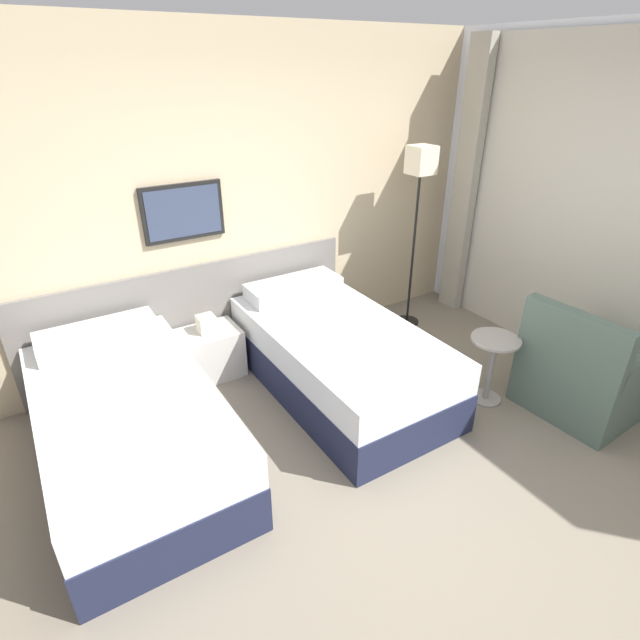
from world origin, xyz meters
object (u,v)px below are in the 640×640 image
Objects in this scene: nightstand at (210,352)px; floor_lamp at (419,181)px; armchair at (583,375)px; side_table at (492,358)px; bed_near_door at (130,426)px; bed_near_window at (338,356)px.

nightstand is 2.41m from floor_lamp.
floor_lamp is 2.14m from armchair.
floor_lamp reaches higher than side_table.
bed_near_door is 3.47× the size of nightstand.
bed_near_door is 3.29m from armchair.
bed_near_door is at bearing -138.13° from nightstand.
bed_near_window is 1.80m from floor_lamp.
bed_near_window is 1.11× the size of floor_lamp.
nightstand is (0.82, 0.73, -0.07)m from bed_near_door.
bed_near_door is 2.15× the size of armchair.
bed_near_window is 1.87m from armchair.
armchair is at bearing -84.52° from floor_lamp.
floor_lamp is at bearing 11.34° from bed_near_door.
floor_lamp is (2.07, -0.15, 1.22)m from nightstand.
floor_lamp is 1.75m from side_table.
floor_lamp reaches higher than nightstand.
floor_lamp is at bearing -4.26° from nightstand.
bed_near_door is 1.10m from nightstand.
nightstand is (-0.82, 0.73, -0.07)m from bed_near_window.
bed_near_window is (1.64, 0.00, 0.00)m from bed_near_door.
nightstand is at bearing 175.74° from floor_lamp.
side_table is (0.91, -0.77, 0.09)m from bed_near_window.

